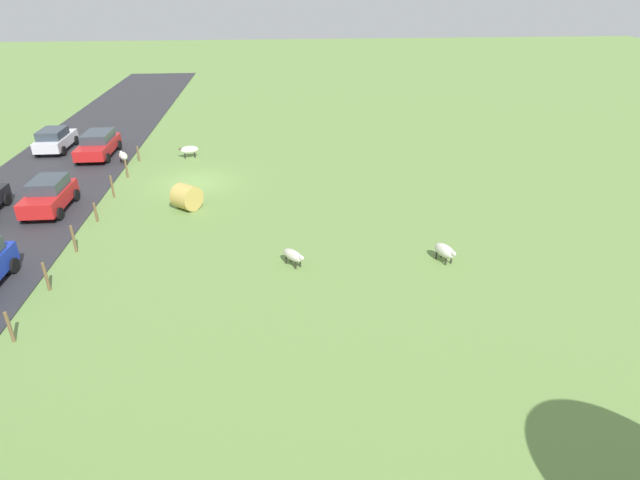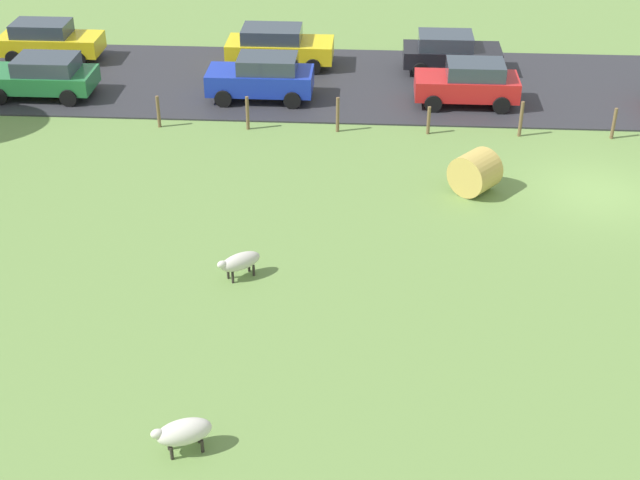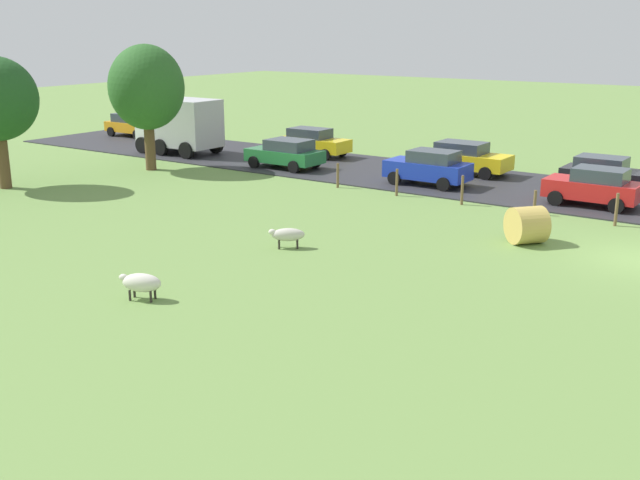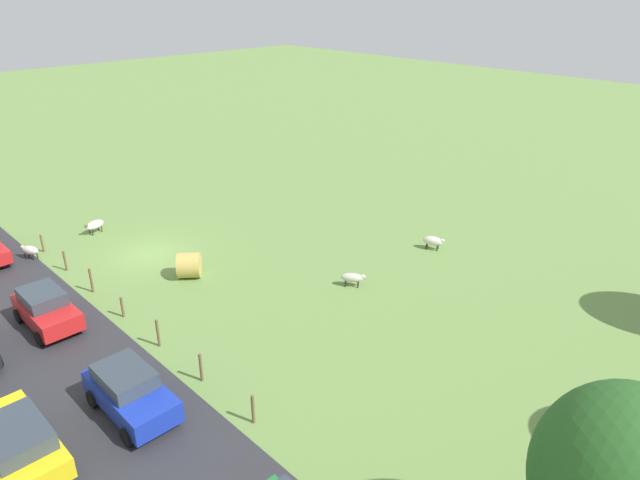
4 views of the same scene
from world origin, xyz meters
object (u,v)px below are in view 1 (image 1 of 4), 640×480
object	(u,v)px
hay_bale_0	(187,197)
car_3	(55,139)
sheep_1	(445,251)
car_7	(98,144)
car_0	(49,195)
sheep_0	(189,150)
sheep_2	(123,156)
sheep_3	(293,256)

from	to	relation	value
hay_bale_0	car_3	distance (m)	15.25
sheep_1	car_7	distance (m)	24.96
car_0	car_3	bearing A→B (deg)	-72.01
sheep_1	car_7	bearing A→B (deg)	-40.81
sheep_0	sheep_2	world-z (taller)	sheep_0
car_3	sheep_2	bearing A→B (deg)	148.68
sheep_3	car_3	bearing A→B (deg)	-48.12
sheep_2	hay_bale_0	xyz separation A→B (m)	(-5.15, 7.80, 0.11)
sheep_2	car_7	xyz separation A→B (m)	(2.01, -1.74, 0.34)
car_7	sheep_2	bearing A→B (deg)	139.10
sheep_2	car_7	bearing A→B (deg)	-40.90
sheep_0	sheep_3	size ratio (longest dim) A/B	1.13
sheep_1	car_7	world-z (taller)	car_7
car_0	car_7	distance (m)	9.21
car_0	sheep_2	bearing A→B (deg)	-104.03
sheep_0	hay_bale_0	size ratio (longest dim) A/B	1.02
sheep_0	sheep_3	bearing A→B (deg)	112.45
sheep_2	sheep_3	world-z (taller)	sheep_2
sheep_2	car_0	world-z (taller)	car_0
sheep_0	car_0	bearing A→B (deg)	54.75
sheep_2	car_7	world-z (taller)	car_7
car_3	sheep_1	bearing A→B (deg)	141.27
car_0	hay_bale_0	bearing A→B (deg)	177.27
sheep_3	car_7	world-z (taller)	car_7
sheep_1	sheep_2	world-z (taller)	sheep_2
sheep_3	car_0	size ratio (longest dim) A/B	0.31
sheep_1	sheep_3	xyz separation A→B (m)	(6.45, -0.23, -0.02)
sheep_0	hay_bale_0	bearing A→B (deg)	96.83
sheep_1	sheep_2	size ratio (longest dim) A/B	1.11
car_0	car_7	size ratio (longest dim) A/B	0.84
sheep_2	hay_bale_0	distance (m)	9.35
car_0	sheep_1	bearing A→B (deg)	159.25
car_0	sheep_3	bearing A→B (deg)	150.80
sheep_2	car_3	distance (m)	6.27
sheep_0	sheep_1	bearing A→B (deg)	129.43
hay_bale_0	car_7	bearing A→B (deg)	-53.13
sheep_1	car_0	world-z (taller)	car_0
car_3	car_0	bearing A→B (deg)	107.99
sheep_1	car_0	bearing A→B (deg)	-20.75
sheep_0	car_3	bearing A→B (deg)	-13.58
car_0	sheep_0	bearing A→B (deg)	-125.25
sheep_0	sheep_2	bearing A→B (deg)	13.34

